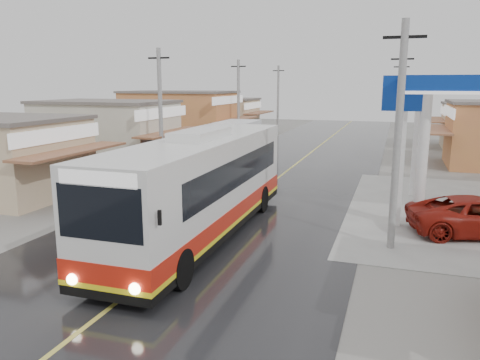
{
  "coord_description": "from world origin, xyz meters",
  "views": [
    {
      "loc": [
        6.95,
        -17.08,
        5.88
      ],
      "look_at": [
        0.65,
        1.67,
        1.79
      ],
      "focal_mm": 35.0,
      "sensor_mm": 36.0,
      "label": 1
    }
  ],
  "objects_px": {
    "coach_bus": "(203,186)",
    "tricycle_far": "(150,161)",
    "second_bus": "(226,145)",
    "tricycle_near": "(110,173)",
    "cyclist": "(186,187)"
  },
  "relations": [
    {
      "from": "coach_bus",
      "to": "tricycle_far",
      "type": "height_order",
      "value": "coach_bus"
    },
    {
      "from": "second_bus",
      "to": "coach_bus",
      "type": "bearing_deg",
      "value": -74.2
    },
    {
      "from": "coach_bus",
      "to": "tricycle_far",
      "type": "bearing_deg",
      "value": 128.15
    },
    {
      "from": "coach_bus",
      "to": "second_bus",
      "type": "relative_size",
      "value": 1.42
    },
    {
      "from": "second_bus",
      "to": "tricycle_near",
      "type": "relative_size",
      "value": 3.97
    },
    {
      "from": "coach_bus",
      "to": "tricycle_far",
      "type": "xyz_separation_m",
      "value": [
        -7.8,
        9.76,
        -0.93
      ]
    },
    {
      "from": "cyclist",
      "to": "tricycle_near",
      "type": "distance_m",
      "value": 4.56
    },
    {
      "from": "coach_bus",
      "to": "second_bus",
      "type": "height_order",
      "value": "coach_bus"
    },
    {
      "from": "second_bus",
      "to": "cyclist",
      "type": "height_order",
      "value": "second_bus"
    },
    {
      "from": "tricycle_far",
      "to": "second_bus",
      "type": "bearing_deg",
      "value": 30.66
    },
    {
      "from": "second_bus",
      "to": "tricycle_near",
      "type": "bearing_deg",
      "value": -113.48
    },
    {
      "from": "second_bus",
      "to": "tricycle_far",
      "type": "height_order",
      "value": "second_bus"
    },
    {
      "from": "tricycle_far",
      "to": "tricycle_near",
      "type": "bearing_deg",
      "value": -110.33
    },
    {
      "from": "tricycle_near",
      "to": "tricycle_far",
      "type": "xyz_separation_m",
      "value": [
        0.04,
        4.32,
        0.04
      ]
    },
    {
      "from": "coach_bus",
      "to": "second_bus",
      "type": "xyz_separation_m",
      "value": [
        -4.22,
        14.1,
        -0.32
      ]
    }
  ]
}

